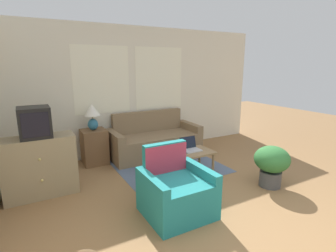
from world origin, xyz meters
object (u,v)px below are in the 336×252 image
coffee_table (184,156)px  cup_white (183,153)px  television (35,122)px  table_lamp (92,114)px  armchair (175,192)px  cup_navy (170,152)px  cup_yellow (165,155)px  laptop (190,147)px  couch (154,142)px  potted_plant (272,163)px

coffee_table → cup_white: size_ratio=10.15×
television → table_lamp: television is taller
armchair → television: bearing=137.1°
coffee_table → cup_navy: (-0.22, 0.07, 0.08)m
cup_yellow → cup_navy: bearing=37.5°
armchair → laptop: (0.86, 0.95, 0.19)m
laptop → coffee_table: bearing=-158.2°
cup_yellow → cup_white: (0.31, -0.03, -0.00)m
television → cup_yellow: bearing=-17.0°
couch → coffee_table: couch is taller
couch → armchair: bearing=-109.2°
television → armchair: bearing=-42.9°
armchair → laptop: bearing=47.6°
cup_yellow → potted_plant: bearing=-32.8°
couch → television: size_ratio=4.38×
armchair → table_lamp: size_ratio=1.75×
armchair → cup_yellow: size_ratio=8.13×
armchair → coffee_table: armchair is taller
television → coffee_table: 2.29m
coffee_table → potted_plant: (0.98, -0.96, 0.02)m
couch → potted_plant: 2.39m
cup_navy → cup_white: (0.13, -0.17, 0.01)m
table_lamp → cup_navy: table_lamp is taller
television → cup_white: television is taller
television → table_lamp: (0.98, 0.88, -0.12)m
couch → cup_white: couch is taller
coffee_table → laptop: 0.21m
armchair → potted_plant: armchair is taller
cup_yellow → potted_plant: 1.64m
cup_yellow → table_lamp: bearing=118.0°
armchair → coffee_table: size_ratio=0.83×
armchair → cup_white: 1.01m
armchair → cup_navy: 1.07m
table_lamp → potted_plant: 3.19m
coffee_table → potted_plant: 1.37m
armchair → cup_yellow: bearing=70.4°
couch → television: television is taller
television → table_lamp: size_ratio=0.86×
table_lamp → cup_yellow: bearing=-62.0°
couch → cup_yellow: bearing=-109.0°
laptop → television: bearing=170.4°
coffee_table → laptop: bearing=21.8°
television → laptop: 2.42m
laptop → cup_yellow: 0.59m
cup_yellow → potted_plant: (1.38, -0.89, -0.08)m
television → potted_plant: size_ratio=0.66×
table_lamp → television: bearing=-137.9°
couch → table_lamp: 1.39m
potted_plant → laptop: bearing=128.1°
cup_white → potted_plant: (1.06, -0.86, -0.08)m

